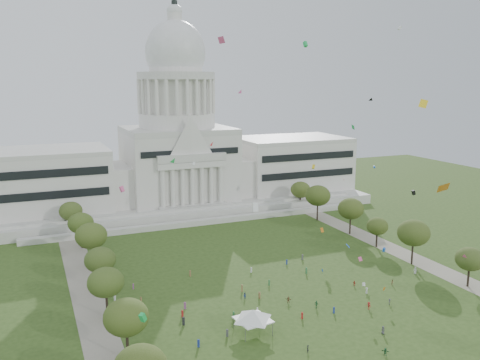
{
  "coord_description": "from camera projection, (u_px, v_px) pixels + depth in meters",
  "views": [
    {
      "loc": [
        -59.05,
        -95.55,
        53.93
      ],
      "look_at": [
        0.0,
        45.0,
        24.0
      ],
      "focal_mm": 38.0,
      "sensor_mm": 36.0,
      "label": 1
    }
  ],
  "objects": [
    {
      "name": "ground",
      "position": [
        314.0,
        314.0,
        119.28
      ],
      "size": [
        400.0,
        400.0,
        0.0
      ],
      "primitive_type": "plane",
      "color": "#304A19",
      "rests_on": "ground"
    },
    {
      "name": "capitol",
      "position": [
        178.0,
        156.0,
        217.74
      ],
      "size": [
        160.0,
        64.5,
        91.3
      ],
      "color": "beige",
      "rests_on": "ground"
    },
    {
      "name": "path_left",
      "position": [
        88.0,
        298.0,
        128.17
      ],
      "size": [
        8.0,
        160.0,
        0.04
      ],
      "primitive_type": "cube",
      "color": "gray",
      "rests_on": "ground"
    },
    {
      "name": "path_right",
      "position": [
        394.0,
        250.0,
        164.66
      ],
      "size": [
        8.0,
        160.0,
        0.04
      ],
      "primitive_type": "cube",
      "color": "gray",
      "rests_on": "ground"
    },
    {
      "name": "row_tree_l_1",
      "position": [
        126.0,
        317.0,
        98.12
      ],
      "size": [
        8.86,
        8.86,
        12.59
      ],
      "color": "black",
      "rests_on": "ground"
    },
    {
      "name": "row_tree_r_1",
      "position": [
        470.0,
        259.0,
        133.79
      ],
      "size": [
        7.58,
        7.58,
        10.78
      ],
      "color": "black",
      "rests_on": "ground"
    },
    {
      "name": "row_tree_l_2",
      "position": [
        106.0,
        282.0,
        116.17
      ],
      "size": [
        8.42,
        8.42,
        11.97
      ],
      "color": "black",
      "rests_on": "ground"
    },
    {
      "name": "row_tree_r_2",
      "position": [
        414.0,
        233.0,
        149.98
      ],
      "size": [
        9.55,
        9.55,
        13.58
      ],
      "color": "black",
      "rests_on": "ground"
    },
    {
      "name": "row_tree_l_3",
      "position": [
        100.0,
        260.0,
        131.62
      ],
      "size": [
        8.12,
        8.12,
        11.55
      ],
      "color": "black",
      "rests_on": "ground"
    },
    {
      "name": "row_tree_r_3",
      "position": [
        377.0,
        226.0,
        165.99
      ],
      "size": [
        7.01,
        7.01,
        9.98
      ],
      "color": "black",
      "rests_on": "ground"
    },
    {
      "name": "row_tree_l_4",
      "position": [
        91.0,
        236.0,
        148.13
      ],
      "size": [
        9.29,
        9.29,
        13.21
      ],
      "color": "black",
      "rests_on": "ground"
    },
    {
      "name": "row_tree_r_4",
      "position": [
        351.0,
        209.0,
        179.77
      ],
      "size": [
        9.19,
        9.19,
        13.06
      ],
      "color": "black",
      "rests_on": "ground"
    },
    {
      "name": "row_tree_l_5",
      "position": [
        81.0,
        223.0,
        164.71
      ],
      "size": [
        8.33,
        8.33,
        11.85
      ],
      "color": "black",
      "rests_on": "ground"
    },
    {
      "name": "row_tree_r_5",
      "position": [
        318.0,
        196.0,
        197.4
      ],
      "size": [
        9.82,
        9.82,
        13.96
      ],
      "color": "black",
      "rests_on": "ground"
    },
    {
      "name": "row_tree_l_6",
      "position": [
        71.0,
        211.0,
        180.51
      ],
      "size": [
        8.19,
        8.19,
        11.64
      ],
      "color": "black",
      "rests_on": "ground"
    },
    {
      "name": "row_tree_r_6",
      "position": [
        301.0,
        190.0,
        214.84
      ],
      "size": [
        8.42,
        8.42,
        11.97
      ],
      "color": "black",
      "rests_on": "ground"
    },
    {
      "name": "event_tent",
      "position": [
        253.0,
        314.0,
        109.85
      ],
      "size": [
        10.72,
        10.72,
        5.36
      ],
      "color": "#4C4C4C",
      "rests_on": "ground"
    },
    {
      "name": "person_0",
      "position": [
        415.0,
        270.0,
        143.94
      ],
      "size": [
        1.09,
        1.19,
        2.04
      ],
      "primitive_type": "imported",
      "rotation": [
        0.0,
        0.0,
        5.28
      ],
      "color": "silver",
      "rests_on": "ground"
    },
    {
      "name": "person_2",
      "position": [
        393.0,
        282.0,
        136.11
      ],
      "size": [
        0.87,
        0.83,
        1.54
      ],
      "primitive_type": "imported",
      "rotation": [
        0.0,
        0.0,
        0.7
      ],
      "color": "olive",
      "rests_on": "ground"
    },
    {
      "name": "person_3",
      "position": [
        369.0,
        306.0,
        121.55
      ],
      "size": [
        1.17,
        1.33,
        1.84
      ],
      "primitive_type": "imported",
      "rotation": [
        0.0,
        0.0,
        5.3
      ],
      "color": "#B21E1E",
      "rests_on": "ground"
    },
    {
      "name": "person_4",
      "position": [
        316.0,
        304.0,
        122.3
      ],
      "size": [
        1.03,
        1.26,
        1.89
      ],
      "primitive_type": "imported",
      "rotation": [
        0.0,
        0.0,
        5.16
      ],
      "color": "#33723F",
      "rests_on": "ground"
    },
    {
      "name": "person_5",
      "position": [
        288.0,
        300.0,
        125.2
      ],
      "size": [
        1.58,
        1.32,
        1.62
      ],
      "primitive_type": "imported",
      "rotation": [
        0.0,
        0.0,
        2.57
      ],
      "color": "olive",
      "rests_on": "ground"
    },
    {
      "name": "person_6",
      "position": [
        383.0,
        330.0,
        109.71
      ],
      "size": [
        0.66,
        0.95,
        1.86
      ],
      "primitive_type": "imported",
      "rotation": [
        0.0,
        0.0,
        1.65
      ],
      "color": "#4C4C51",
      "rests_on": "ground"
    },
    {
      "name": "person_7",
      "position": [
        308.0,
        349.0,
        102.15
      ],
      "size": [
        0.74,
        0.76,
        1.69
      ],
      "primitive_type": "imported",
      "rotation": [
        0.0,
        0.0,
        4.03
      ],
      "color": "#26262B",
      "rests_on": "ground"
    },
    {
      "name": "person_8",
      "position": [
        245.0,
        296.0,
        127.46
      ],
      "size": [
        0.86,
        0.6,
        1.65
      ],
      "primitive_type": "imported",
      "rotation": [
        0.0,
        0.0,
        3.0
      ],
      "color": "navy",
      "rests_on": "ground"
    },
    {
      "name": "person_9",
      "position": [
        390.0,
        302.0,
        124.12
      ],
      "size": [
        1.09,
        0.95,
        1.51
      ],
      "primitive_type": "imported",
      "rotation": [
        0.0,
        0.0,
        0.57
      ],
      "color": "#4C4C51",
      "rests_on": "ground"
    },
    {
      "name": "person_10",
      "position": [
        354.0,
        283.0,
        135.4
      ],
      "size": [
        0.73,
        0.95,
        1.45
      ],
      "primitive_type": "imported",
      "rotation": [
        0.0,
        0.0,
        1.92
      ],
      "color": "#B21E1E",
      "rests_on": "ground"
    },
    {
      "name": "person_11",
      "position": [
        385.0,
        352.0,
        101.13
      ],
      "size": [
        1.57,
        1.47,
        1.67
      ],
      "primitive_type": "imported",
      "rotation": [
        0.0,
        0.0,
        2.43
      ],
      "color": "#33723F",
      "rests_on": "ground"
    },
    {
      "name": "distant_crowd",
      "position": [
        231.0,
        297.0,
        126.56
      ],
      "size": [
        61.01,
        38.09,
        1.89
      ],
      "color": "#994C8C",
      "rests_on": "ground"
    },
    {
      "name": "kite_swarm",
      "position": [
        306.0,
        189.0,
        121.11
      ],
      "size": [
        85.83,
        101.16,
        63.87
      ],
      "color": "blue",
      "rests_on": "ground"
    }
  ]
}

